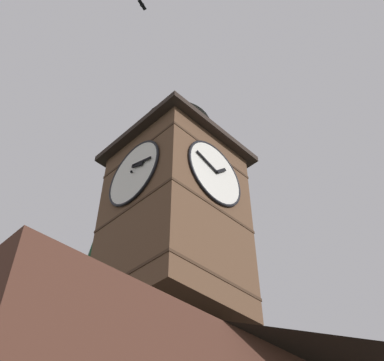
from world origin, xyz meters
TOP-DOWN VIEW (x-y plane):
  - clock_tower at (0.29, -1.08)m, footprint 4.65×4.65m
  - flying_bird_high at (3.15, -0.78)m, footprint 0.59×0.32m

SIDE VIEW (x-z plane):
  - clock_tower at x=0.29m, z-range 7.31..17.72m
  - flying_bird_high at x=3.15m, z-range 23.32..23.45m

